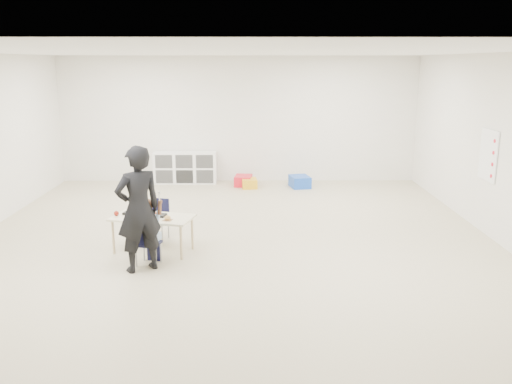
{
  "coord_description": "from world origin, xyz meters",
  "views": [
    {
      "loc": [
        0.29,
        -7.69,
        2.66
      ],
      "look_at": [
        0.35,
        -0.16,
        0.85
      ],
      "focal_mm": 38.0,
      "sensor_mm": 36.0,
      "label": 1
    }
  ],
  "objects_px": {
    "child": "(147,230)",
    "cubby_shelf": "(185,168)",
    "adult": "(138,209)",
    "table": "(153,234)",
    "chair_near": "(148,243)"
  },
  "relations": [
    {
      "from": "adult",
      "to": "child",
      "type": "bearing_deg",
      "value": -142.68
    },
    {
      "from": "child",
      "to": "adult",
      "type": "bearing_deg",
      "value": -95.59
    },
    {
      "from": "cubby_shelf",
      "to": "adult",
      "type": "relative_size",
      "value": 0.85
    },
    {
      "from": "table",
      "to": "child",
      "type": "height_order",
      "value": "child"
    },
    {
      "from": "child",
      "to": "cubby_shelf",
      "type": "distance_m",
      "value": 5.1
    },
    {
      "from": "child",
      "to": "cubby_shelf",
      "type": "xyz_separation_m",
      "value": [
        -0.11,
        5.09,
        -0.14
      ]
    },
    {
      "from": "table",
      "to": "adult",
      "type": "bearing_deg",
      "value": -79.42
    },
    {
      "from": "table",
      "to": "chair_near",
      "type": "height_order",
      "value": "chair_near"
    },
    {
      "from": "cubby_shelf",
      "to": "adult",
      "type": "xyz_separation_m",
      "value": [
        0.04,
        -5.28,
        0.48
      ]
    },
    {
      "from": "table",
      "to": "cubby_shelf",
      "type": "xyz_separation_m",
      "value": [
        -0.08,
        4.57,
        0.08
      ]
    },
    {
      "from": "chair_near",
      "to": "child",
      "type": "relative_size",
      "value": 0.63
    },
    {
      "from": "chair_near",
      "to": "adult",
      "type": "distance_m",
      "value": 0.55
    },
    {
      "from": "chair_near",
      "to": "cubby_shelf",
      "type": "bearing_deg",
      "value": 104.86
    },
    {
      "from": "cubby_shelf",
      "to": "adult",
      "type": "distance_m",
      "value": 5.3
    },
    {
      "from": "chair_near",
      "to": "child",
      "type": "xyz_separation_m",
      "value": [
        0.0,
        0.0,
        0.18
      ]
    }
  ]
}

